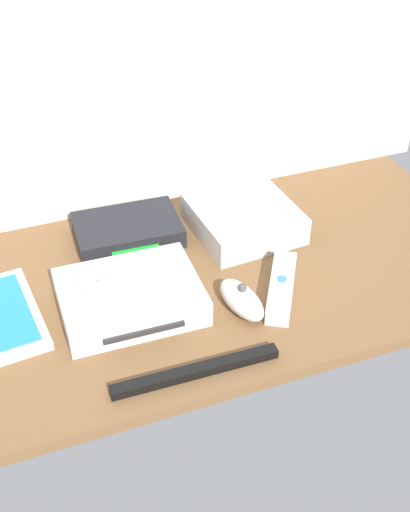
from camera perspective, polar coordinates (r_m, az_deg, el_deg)
ground_plane at (r=109.31cm, az=-0.00°, el=-2.08°), size 100.00×48.00×2.00cm
back_wall at (r=113.66cm, az=-4.59°, el=18.59°), size 110.00×1.20×64.00cm
game_console at (r=101.90cm, az=-6.42°, el=-3.49°), size 21.32×16.83×4.40cm
mini_computer at (r=117.45cm, az=3.33°, el=3.24°), size 18.13×18.13×5.30cm
network_router at (r=116.80cm, az=-6.64°, el=2.25°), size 18.55×13.01×3.40cm
remote_wand at (r=104.72cm, az=6.56°, el=-2.67°), size 10.65×14.56×3.40cm
remote_nunchuk at (r=101.18cm, az=3.16°, el=-3.75°), size 6.20×10.65×5.10cm
remote_classic_pad at (r=100.41cm, az=-6.57°, el=-1.83°), size 14.95×9.04×2.40cm
sensor_bar at (r=92.46cm, az=-0.79°, el=-9.83°), size 24.03×2.28×1.40cm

